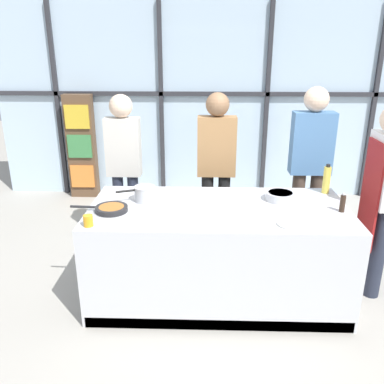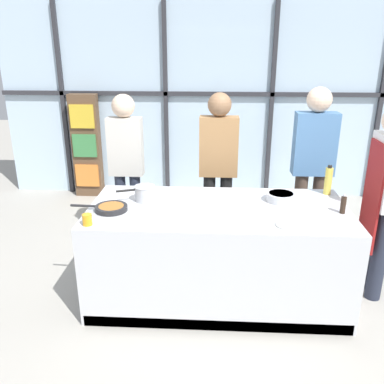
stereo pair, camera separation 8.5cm
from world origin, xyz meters
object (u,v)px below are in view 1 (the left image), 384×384
(chef, at_px, (382,191))
(frying_pan, at_px, (111,209))
(white_plate, at_px, (292,224))
(pepper_grinder, at_px, (343,203))
(juice_glass_near, at_px, (88,221))
(saucepan, at_px, (145,193))
(spectator_center_left, at_px, (216,162))
(spectator_far_left, at_px, (124,161))
(mixing_bowl, at_px, (280,196))
(oil_bottle, at_px, (327,180))
(spectator_center_right, at_px, (310,160))

(chef, xyz_separation_m, frying_pan, (-2.36, -0.25, -0.10))
(white_plate, relative_size, pepper_grinder, 1.36)
(pepper_grinder, xyz_separation_m, juice_glass_near, (-2.06, -0.35, -0.03))
(saucepan, distance_m, juice_glass_near, 0.66)
(spectator_center_left, bearing_deg, chef, 150.57)
(spectator_far_left, bearing_deg, spectator_center_left, -180.00)
(chef, relative_size, pepper_grinder, 10.28)
(white_plate, height_order, pepper_grinder, pepper_grinder)
(mixing_bowl, relative_size, pepper_grinder, 1.55)
(spectator_far_left, distance_m, frying_pan, 1.07)
(pepper_grinder, height_order, juice_glass_near, pepper_grinder)
(white_plate, xyz_separation_m, oil_bottle, (0.47, 0.74, 0.13))
(spectator_center_left, xyz_separation_m, frying_pan, (-0.92, -1.06, -0.11))
(spectator_center_right, relative_size, frying_pan, 3.68)
(mixing_bowl, distance_m, juice_glass_near, 1.70)
(spectator_center_left, relative_size, oil_bottle, 6.26)
(white_plate, bearing_deg, spectator_far_left, 140.46)
(juice_glass_near, bearing_deg, pepper_grinder, 9.77)
(mixing_bowl, bearing_deg, chef, -3.77)
(juice_glass_near, bearing_deg, spectator_center_left, 53.06)
(mixing_bowl, height_order, juice_glass_near, juice_glass_near)
(chef, relative_size, spectator_far_left, 1.01)
(spectator_far_left, bearing_deg, saucepan, 112.43)
(white_plate, bearing_deg, pepper_grinder, 30.39)
(chef, relative_size, frying_pan, 3.55)
(spectator_center_right, bearing_deg, white_plate, 71.16)
(spectator_center_left, bearing_deg, saucepan, 50.88)
(juice_glass_near, bearing_deg, frying_pan, 70.19)
(mixing_bowl, xyz_separation_m, oil_bottle, (0.46, 0.21, 0.09))
(saucepan, relative_size, pepper_grinder, 2.00)
(spectator_far_left, relative_size, spectator_center_left, 0.99)
(spectator_center_right, xyz_separation_m, white_plate, (-0.44, -1.29, -0.16))
(spectator_center_right, height_order, white_plate, spectator_center_right)
(spectator_far_left, distance_m, spectator_center_right, 2.00)
(spectator_center_left, relative_size, white_plate, 7.57)
(frying_pan, relative_size, oil_bottle, 1.76)
(chef, distance_m, spectator_center_left, 1.65)
(spectator_center_right, bearing_deg, juice_glass_near, 33.96)
(chef, bearing_deg, spectator_center_left, 60.57)
(frying_pan, bearing_deg, mixing_bowl, 11.85)
(spectator_center_left, xyz_separation_m, saucepan, (-0.66, -0.82, -0.06))
(saucepan, bearing_deg, white_plate, -21.11)
(chef, bearing_deg, spectator_far_left, 71.59)
(frying_pan, height_order, juice_glass_near, juice_glass_near)
(saucepan, relative_size, white_plate, 1.47)
(spectator_center_right, distance_m, oil_bottle, 0.55)
(spectator_center_left, height_order, mixing_bowl, spectator_center_left)
(juice_glass_near, bearing_deg, spectator_far_left, 88.91)
(saucepan, xyz_separation_m, juice_glass_near, (-0.36, -0.55, -0.03))
(spectator_center_right, distance_m, juice_glass_near, 2.45)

